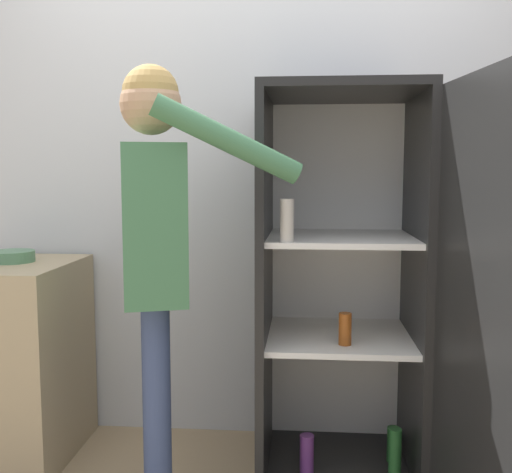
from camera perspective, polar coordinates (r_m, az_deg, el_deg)
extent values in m
cube|color=silver|center=(2.96, 0.17, 5.29)|extent=(7.00, 0.06, 2.55)
cube|color=black|center=(2.89, 7.69, -20.66)|extent=(0.68, 0.65, 0.04)
cube|color=black|center=(2.60, 8.22, 13.46)|extent=(0.68, 0.65, 0.04)
cube|color=white|center=(2.93, 7.62, -3.41)|extent=(0.68, 0.03, 1.60)
cube|color=black|center=(2.63, 0.86, -4.46)|extent=(0.04, 0.65, 1.60)
cube|color=black|center=(2.67, 14.94, -4.52)|extent=(0.03, 0.65, 1.60)
cube|color=white|center=(2.68, 7.87, -9.45)|extent=(0.61, 0.58, 0.02)
cube|color=white|center=(2.60, 8.01, -0.18)|extent=(0.61, 0.58, 0.02)
cube|color=black|center=(2.05, 20.54, -7.89)|extent=(0.13, 0.68, 1.60)
cylinder|color=beige|center=(2.34, 2.97, 1.54)|extent=(0.06, 0.06, 0.17)
cylinder|color=#723884|center=(2.73, 4.86, -19.98)|extent=(0.06, 0.06, 0.17)
cylinder|color=#9E4C19|center=(2.51, 8.48, -8.70)|extent=(0.05, 0.05, 0.13)
cylinder|color=#1E5123|center=(2.65, 13.08, -19.94)|extent=(0.05, 0.05, 0.25)
cylinder|color=#1E5123|center=(2.89, 12.94, -18.73)|extent=(0.06, 0.06, 0.16)
cylinder|color=#384770|center=(2.55, -9.58, -14.73)|extent=(0.10, 0.10, 0.83)
cylinder|color=#384770|center=(2.39, -9.37, -16.13)|extent=(0.10, 0.10, 0.83)
cube|color=#3F724C|center=(2.31, -9.79, 1.28)|extent=(0.34, 0.45, 0.59)
sphere|color=tan|center=(2.31, -10.00, 12.32)|extent=(0.23, 0.23, 0.23)
sphere|color=#AD894C|center=(2.32, -10.02, 13.30)|extent=(0.21, 0.21, 0.21)
cylinder|color=#3F724C|center=(2.53, -10.02, 1.03)|extent=(0.08, 0.08, 0.56)
cylinder|color=#3F724C|center=(2.10, -2.73, 9.17)|extent=(0.54, 0.24, 0.31)
cube|color=tan|center=(3.04, -22.14, -10.85)|extent=(0.56, 0.64, 0.91)
cylinder|color=#517F5B|center=(2.97, -22.19, -1.77)|extent=(0.20, 0.20, 0.05)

